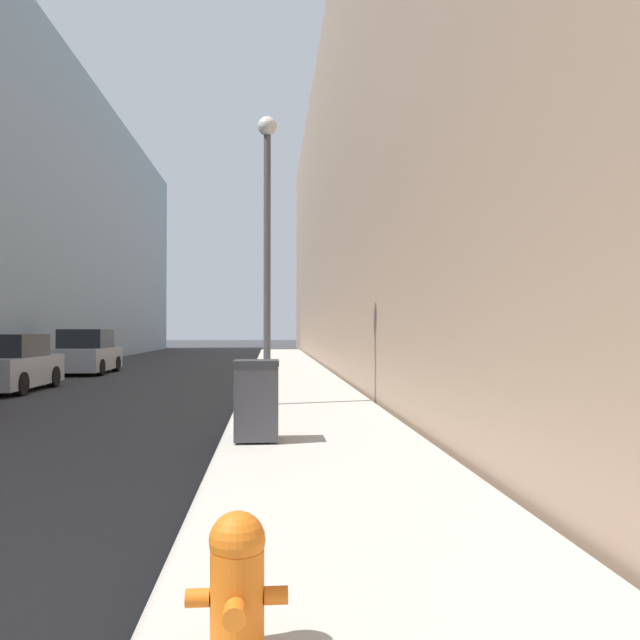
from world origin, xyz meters
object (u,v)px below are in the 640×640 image
lamppost (267,235)px  trash_bin (256,400)px  parked_sedan_near (7,365)px  fire_hydrant (237,579)px  parked_sedan_far (86,354)px

lamppost → trash_bin: bearing=-91.6°
trash_bin → parked_sedan_near: 11.78m
trash_bin → parked_sedan_near: parked_sedan_near is taller
fire_hydrant → parked_sedan_near: (-7.31, 15.23, 0.23)m
lamppost → fire_hydrant: bearing=-90.5°
fire_hydrant → lamppost: 10.92m
parked_sedan_near → fire_hydrant: bearing=-64.3°
lamppost → parked_sedan_far: size_ratio=1.52×
trash_bin → parked_sedan_far: 17.87m
fire_hydrant → parked_sedan_far: 23.46m
fire_hydrant → lamppost: bearing=89.5°
lamppost → parked_sedan_far: 14.29m
lamppost → parked_sedan_far: bearing=121.3°
fire_hydrant → parked_sedan_near: size_ratio=0.17×
trash_bin → lamppost: lamppost is taller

